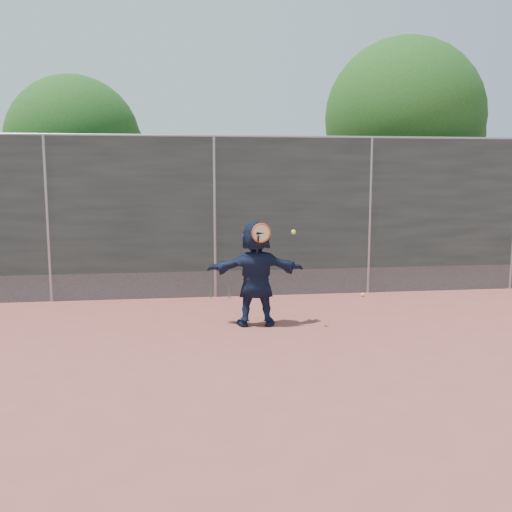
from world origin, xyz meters
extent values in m
plane|color=#9E4C42|center=(0.00, 0.00, 0.00)|extent=(80.00, 80.00, 0.00)
imported|color=#121B33|center=(0.49, 1.38, 0.81)|extent=(1.52, 0.56, 1.61)
sphere|color=#DAF235|center=(2.78, 3.14, 0.03)|extent=(0.07, 0.07, 0.07)
cube|color=#38423D|center=(0.00, 3.50, 1.75)|extent=(20.00, 0.04, 2.50)
cube|color=slate|center=(0.00, 3.50, 0.25)|extent=(20.00, 0.03, 0.50)
cylinder|color=gray|center=(0.00, 3.50, 3.00)|extent=(20.00, 0.05, 0.05)
cylinder|color=gray|center=(-3.00, 3.50, 1.50)|extent=(0.06, 0.06, 3.00)
cylinder|color=gray|center=(0.00, 3.50, 1.50)|extent=(0.06, 0.06, 3.00)
cylinder|color=gray|center=(3.00, 3.50, 1.50)|extent=(0.06, 0.06, 3.00)
torus|color=#D84F14|center=(0.54, 1.18, 1.45)|extent=(0.29, 0.06, 0.29)
cylinder|color=beige|center=(0.54, 1.18, 1.45)|extent=(0.25, 0.03, 0.25)
cylinder|color=black|center=(0.49, 1.20, 1.25)|extent=(0.04, 0.13, 0.33)
sphere|color=#DAF235|center=(1.02, 1.12, 1.46)|extent=(0.07, 0.07, 0.07)
cylinder|color=#382314|center=(4.50, 5.70, 1.30)|extent=(0.28, 0.28, 2.60)
sphere|color=#23561C|center=(4.50, 5.70, 3.59)|extent=(3.60, 3.60, 3.60)
sphere|color=#23561C|center=(5.22, 5.90, 3.23)|extent=(2.52, 2.52, 2.52)
cylinder|color=#382314|center=(-3.00, 6.50, 1.10)|extent=(0.28, 0.28, 2.20)
sphere|color=#23561C|center=(-3.00, 6.50, 3.03)|extent=(3.00, 3.00, 3.00)
sphere|color=#23561C|center=(-2.40, 6.70, 2.73)|extent=(2.10, 2.10, 2.10)
cone|color=#387226|center=(0.25, 3.38, 0.13)|extent=(0.03, 0.03, 0.26)
cone|color=#387226|center=(0.55, 3.40, 0.15)|extent=(0.03, 0.03, 0.30)
cone|color=#387226|center=(-0.10, 3.36, 0.11)|extent=(0.03, 0.03, 0.22)
camera|label=1|loc=(-0.65, -7.12, 2.31)|focal=40.00mm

